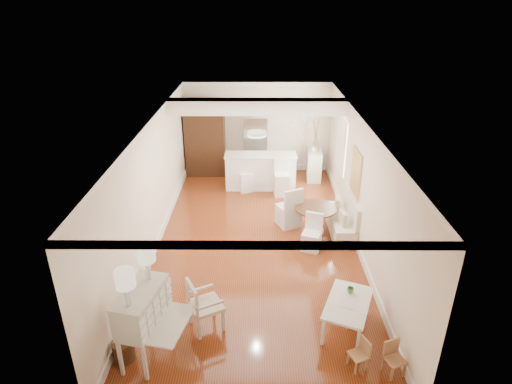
{
  "coord_description": "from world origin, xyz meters",
  "views": [
    {
      "loc": [
        0.03,
        -8.38,
        5.19
      ],
      "look_at": [
        -0.02,
        0.3,
        1.15
      ],
      "focal_mm": 30.0,
      "sensor_mm": 36.0,
      "label": 1
    }
  ],
  "objects_px": {
    "secretary_bureau": "(144,324)",
    "kids_table": "(347,315)",
    "breakfast_counter": "(261,171)",
    "kids_chair_b": "(352,313)",
    "gustavian_armchair": "(206,305)",
    "bar_stool_left": "(245,176)",
    "wicker_basket": "(124,350)",
    "bar_stool_right": "(282,178)",
    "kids_chair_c": "(395,359)",
    "dining_table": "(315,220)",
    "sideboard": "(314,165)",
    "kids_chair_a": "(358,354)",
    "slip_chair_near": "(312,233)",
    "slip_chair_far": "(289,206)",
    "pantry_cabinet": "(205,139)",
    "fridge": "(267,147)"
  },
  "relations": [
    {
      "from": "gustavian_armchair",
      "to": "wicker_basket",
      "type": "bearing_deg",
      "value": 92.52
    },
    {
      "from": "secretary_bureau",
      "to": "kids_chair_c",
      "type": "relative_size",
      "value": 2.21
    },
    {
      "from": "kids_chair_a",
      "to": "breakfast_counter",
      "type": "xyz_separation_m",
      "value": [
        -1.45,
        6.68,
        0.25
      ]
    },
    {
      "from": "bar_stool_right",
      "to": "kids_chair_c",
      "type": "bearing_deg",
      "value": -82.52
    },
    {
      "from": "kids_table",
      "to": "sideboard",
      "type": "relative_size",
      "value": 1.21
    },
    {
      "from": "kids_chair_c",
      "to": "slip_chair_far",
      "type": "distance_m",
      "value": 4.73
    },
    {
      "from": "kids_chair_c",
      "to": "sideboard",
      "type": "height_order",
      "value": "sideboard"
    },
    {
      "from": "dining_table",
      "to": "bar_stool_left",
      "type": "bearing_deg",
      "value": 125.94
    },
    {
      "from": "fridge",
      "to": "gustavian_armchair",
      "type": "bearing_deg",
      "value": -99.42
    },
    {
      "from": "slip_chair_far",
      "to": "breakfast_counter",
      "type": "height_order",
      "value": "same"
    },
    {
      "from": "secretary_bureau",
      "to": "kids_chair_c",
      "type": "xyz_separation_m",
      "value": [
        3.76,
        -0.34,
        -0.34
      ]
    },
    {
      "from": "kids_table",
      "to": "fridge",
      "type": "distance_m",
      "value": 7.02
    },
    {
      "from": "pantry_cabinet",
      "to": "breakfast_counter",
      "type": "bearing_deg",
      "value": -32.43
    },
    {
      "from": "slip_chair_near",
      "to": "kids_chair_b",
      "type": "bearing_deg",
      "value": -60.28
    },
    {
      "from": "bar_stool_right",
      "to": "pantry_cabinet",
      "type": "bearing_deg",
      "value": 140.15
    },
    {
      "from": "slip_chair_far",
      "to": "fridge",
      "type": "bearing_deg",
      "value": -108.14
    },
    {
      "from": "gustavian_armchair",
      "to": "dining_table",
      "type": "relative_size",
      "value": 0.99
    },
    {
      "from": "gustavian_armchair",
      "to": "wicker_basket",
      "type": "relative_size",
      "value": 2.82
    },
    {
      "from": "wicker_basket",
      "to": "slip_chair_far",
      "type": "distance_m",
      "value": 5.14
    },
    {
      "from": "kids_chair_b",
      "to": "sideboard",
      "type": "xyz_separation_m",
      "value": [
        0.1,
        6.45,
        0.19
      ]
    },
    {
      "from": "gustavian_armchair",
      "to": "fridge",
      "type": "xyz_separation_m",
      "value": [
        1.14,
        6.86,
        0.42
      ]
    },
    {
      "from": "fridge",
      "to": "pantry_cabinet",
      "type": "bearing_deg",
      "value": 179.1
    },
    {
      "from": "gustavian_armchair",
      "to": "kids_chair_b",
      "type": "relative_size",
      "value": 1.9
    },
    {
      "from": "gustavian_armchair",
      "to": "bar_stool_left",
      "type": "xyz_separation_m",
      "value": [
        0.5,
        5.58,
        -0.03
      ]
    },
    {
      "from": "slip_chair_near",
      "to": "secretary_bureau",
      "type": "bearing_deg",
      "value": -113.31
    },
    {
      "from": "kids_chair_a",
      "to": "slip_chair_near",
      "type": "height_order",
      "value": "slip_chair_near"
    },
    {
      "from": "bar_stool_left",
      "to": "bar_stool_right",
      "type": "distance_m",
      "value": 1.06
    },
    {
      "from": "secretary_bureau",
      "to": "kids_table",
      "type": "bearing_deg",
      "value": 23.49
    },
    {
      "from": "kids_chair_c",
      "to": "kids_chair_a",
      "type": "bearing_deg",
      "value": 147.26
    },
    {
      "from": "dining_table",
      "to": "fridge",
      "type": "relative_size",
      "value": 0.54
    },
    {
      "from": "gustavian_armchair",
      "to": "breakfast_counter",
      "type": "distance_m",
      "value": 5.89
    },
    {
      "from": "pantry_cabinet",
      "to": "fridge",
      "type": "xyz_separation_m",
      "value": [
        1.9,
        -0.03,
        -0.25
      ]
    },
    {
      "from": "kids_chair_b",
      "to": "sideboard",
      "type": "relative_size",
      "value": 0.54
    },
    {
      "from": "dining_table",
      "to": "slip_chair_far",
      "type": "bearing_deg",
      "value": 148.58
    },
    {
      "from": "secretary_bureau",
      "to": "dining_table",
      "type": "relative_size",
      "value": 1.29
    },
    {
      "from": "bar_stool_left",
      "to": "fridge",
      "type": "relative_size",
      "value": 0.5
    },
    {
      "from": "breakfast_counter",
      "to": "kids_table",
      "type": "bearing_deg",
      "value": -76.27
    },
    {
      "from": "gustavian_armchair",
      "to": "pantry_cabinet",
      "type": "distance_m",
      "value": 6.97
    },
    {
      "from": "kids_chair_a",
      "to": "sideboard",
      "type": "bearing_deg",
      "value": 155.62
    },
    {
      "from": "wicker_basket",
      "to": "bar_stool_right",
      "type": "distance_m",
      "value": 6.61
    },
    {
      "from": "kids_chair_a",
      "to": "slip_chair_far",
      "type": "xyz_separation_m",
      "value": [
        -0.77,
        4.44,
        0.25
      ]
    },
    {
      "from": "slip_chair_far",
      "to": "pantry_cabinet",
      "type": "height_order",
      "value": "pantry_cabinet"
    },
    {
      "from": "breakfast_counter",
      "to": "kids_chair_b",
      "type": "bearing_deg",
      "value": -75.02
    },
    {
      "from": "kids_chair_c",
      "to": "secretary_bureau",
      "type": "bearing_deg",
      "value": 153.59
    },
    {
      "from": "gustavian_armchair",
      "to": "slip_chair_near",
      "type": "bearing_deg",
      "value": -67.31
    },
    {
      "from": "kids_table",
      "to": "sideboard",
      "type": "distance_m",
      "value": 6.55
    },
    {
      "from": "bar_stool_left",
      "to": "kids_table",
      "type": "bearing_deg",
      "value": -93.42
    },
    {
      "from": "bar_stool_left",
      "to": "sideboard",
      "type": "xyz_separation_m",
      "value": [
        2.07,
        0.95,
        -0.01
      ]
    },
    {
      "from": "kids_chair_a",
      "to": "sideboard",
      "type": "relative_size",
      "value": 0.57
    },
    {
      "from": "kids_chair_b",
      "to": "breakfast_counter",
      "type": "distance_m",
      "value": 5.95
    }
  ]
}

